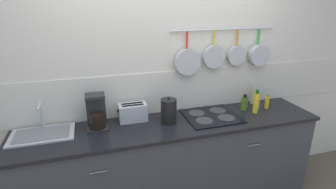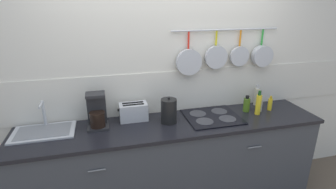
{
  "view_description": "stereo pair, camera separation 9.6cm",
  "coord_description": "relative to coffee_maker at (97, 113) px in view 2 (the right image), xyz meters",
  "views": [
    {
      "loc": [
        -0.7,
        -2.14,
        2.05
      ],
      "look_at": [
        -0.05,
        0.0,
        1.24
      ],
      "focal_mm": 28.0,
      "sensor_mm": 36.0,
      "label": 1
    },
    {
      "loc": [
        -0.6,
        -2.17,
        2.05
      ],
      "look_at": [
        -0.05,
        0.0,
        1.24
      ],
      "focal_mm": 28.0,
      "sensor_mm": 36.0,
      "label": 2
    }
  ],
  "objects": [
    {
      "name": "bottle_olive_oil",
      "position": [
        1.78,
        -0.05,
        -0.07
      ],
      "size": [
        0.04,
        0.04,
        0.15
      ],
      "color": "yellow",
      "rests_on": "countertop"
    },
    {
      "name": "bottle_sesame_oil",
      "position": [
        1.72,
        0.11,
        -0.03
      ],
      "size": [
        0.06,
        0.06,
        0.23
      ],
      "color": "#BFB799",
      "rests_on": "countertop"
    },
    {
      "name": "bottle_dish_soap",
      "position": [
        1.59,
        -0.12,
        -0.02
      ],
      "size": [
        0.05,
        0.05,
        0.25
      ],
      "color": "yellow",
      "rests_on": "countertop"
    },
    {
      "name": "countertop",
      "position": [
        0.69,
        -0.12,
        -0.15
      ],
      "size": [
        2.92,
        0.59,
        0.03
      ],
      "color": "black",
      "rests_on": "cabinet_base"
    },
    {
      "name": "sink_basin",
      "position": [
        -0.47,
        -0.0,
        -0.11
      ],
      "size": [
        0.53,
        0.33,
        0.25
      ],
      "color": "#B7BABF",
      "rests_on": "countertop"
    },
    {
      "name": "coffee_maker",
      "position": [
        0.0,
        0.0,
        0.0
      ],
      "size": [
        0.19,
        0.18,
        0.33
      ],
      "color": "#262628",
      "rests_on": "countertop"
    },
    {
      "name": "toaster",
      "position": [
        0.34,
        0.06,
        -0.05
      ],
      "size": [
        0.29,
        0.15,
        0.17
      ],
      "color": "#B7BABF",
      "rests_on": "countertop"
    },
    {
      "name": "wall_back",
      "position": [
        0.7,
        0.22,
        0.21
      ],
      "size": [
        7.2,
        0.16,
        2.6
      ],
      "color": "silver",
      "rests_on": "ground_plane"
    },
    {
      "name": "bottle_cooking_wine",
      "position": [
        1.52,
        -0.02,
        -0.06
      ],
      "size": [
        0.07,
        0.07,
        0.17
      ],
      "color": "#4C721E",
      "rests_on": "countertop"
    },
    {
      "name": "cabinet_base",
      "position": [
        0.69,
        -0.12,
        -0.62
      ],
      "size": [
        2.88,
        0.57,
        0.9
      ],
      "color": "#3F4247",
      "rests_on": "ground_plane"
    },
    {
      "name": "kettle",
      "position": [
        0.66,
        -0.07,
        -0.02
      ],
      "size": [
        0.15,
        0.15,
        0.26
      ],
      "color": "black",
      "rests_on": "countertop"
    },
    {
      "name": "cooktop",
      "position": [
        1.11,
        -0.08,
        -0.13
      ],
      "size": [
        0.53,
        0.48,
        0.01
      ],
      "color": "black",
      "rests_on": "countertop"
    },
    {
      "name": "bottle_hot_sauce",
      "position": [
        1.65,
        -0.06,
        -0.06
      ],
      "size": [
        0.05,
        0.05,
        0.17
      ],
      "color": "#BFB799",
      "rests_on": "countertop"
    }
  ]
}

